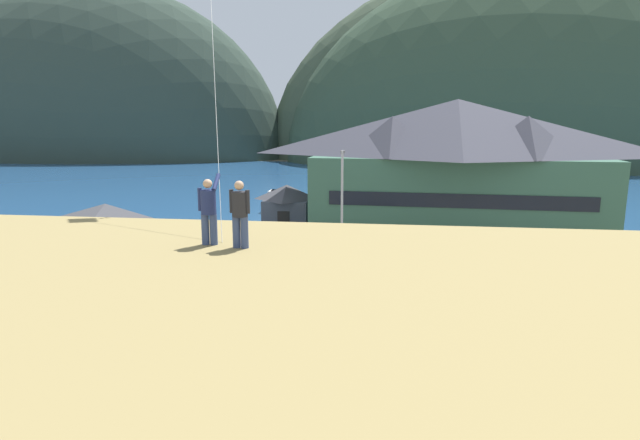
{
  "coord_description": "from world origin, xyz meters",
  "views": [
    {
      "loc": [
        5.24,
        -23.17,
        9.93
      ],
      "look_at": [
        1.1,
        9.0,
        3.68
      ],
      "focal_mm": 29.09,
      "sensor_mm": 36.0,
      "label": 1
    }
  ],
  "objects_px": {
    "storage_shed_near_lot": "(108,237)",
    "parked_car_front_row_red": "(349,269)",
    "parked_car_lone_by_shed": "(247,263)",
    "parked_car_corner_spot": "(390,318)",
    "person_companion": "(240,212)",
    "harbor_lodge": "(455,164)",
    "moored_boat_outer_mooring": "(332,209)",
    "wharf_dock": "(306,207)",
    "moored_boat_wharfside": "(277,202)",
    "parked_car_back_row_left": "(68,293)",
    "storage_shed_waterside": "(287,206)",
    "moored_boat_inner_slip": "(278,202)",
    "parking_light_pole": "(342,202)",
    "parked_car_front_row_end": "(274,302)",
    "person_kite_flyer": "(209,209)"
  },
  "relations": [
    {
      "from": "storage_shed_near_lot",
      "to": "parked_car_front_row_red",
      "type": "xyz_separation_m",
      "value": [
        15.97,
        -0.86,
        -1.33
      ]
    },
    {
      "from": "moored_boat_inner_slip",
      "to": "parked_car_lone_by_shed",
      "type": "bearing_deg",
      "value": -82.23
    },
    {
      "from": "wharf_dock",
      "to": "person_companion",
      "type": "xyz_separation_m",
      "value": [
        5.2,
        -44.45,
        7.28
      ]
    },
    {
      "from": "storage_shed_waterside",
      "to": "moored_boat_outer_mooring",
      "type": "bearing_deg",
      "value": 63.13
    },
    {
      "from": "parked_car_corner_spot",
      "to": "person_companion",
      "type": "distance_m",
      "value": 12.56
    },
    {
      "from": "moored_boat_inner_slip",
      "to": "parking_light_pole",
      "type": "bearing_deg",
      "value": -68.46
    },
    {
      "from": "parked_car_lone_by_shed",
      "to": "wharf_dock",
      "type": "bearing_deg",
      "value": 90.66
    },
    {
      "from": "moored_boat_outer_mooring",
      "to": "parked_car_front_row_end",
      "type": "xyz_separation_m",
      "value": [
        0.28,
        -29.95,
        0.34
      ]
    },
    {
      "from": "parked_car_lone_by_shed",
      "to": "parked_car_corner_spot",
      "type": "distance_m",
      "value": 12.11
    },
    {
      "from": "person_kite_flyer",
      "to": "person_companion",
      "type": "bearing_deg",
      "value": -15.0
    },
    {
      "from": "wharf_dock",
      "to": "parked_car_front_row_end",
      "type": "bearing_deg",
      "value": -83.94
    },
    {
      "from": "parked_car_corner_spot",
      "to": "person_companion",
      "type": "bearing_deg",
      "value": -112.04
    },
    {
      "from": "moored_boat_outer_mooring",
      "to": "moored_boat_inner_slip",
      "type": "bearing_deg",
      "value": 151.89
    },
    {
      "from": "moored_boat_wharfside",
      "to": "parked_car_front_row_red",
      "type": "distance_m",
      "value": 28.87
    },
    {
      "from": "harbor_lodge",
      "to": "parking_light_pole",
      "type": "bearing_deg",
      "value": -126.43
    },
    {
      "from": "parked_car_corner_spot",
      "to": "person_kite_flyer",
      "type": "distance_m",
      "value": 12.7
    },
    {
      "from": "moored_boat_inner_slip",
      "to": "parked_car_front_row_red",
      "type": "bearing_deg",
      "value": -69.57
    },
    {
      "from": "harbor_lodge",
      "to": "parking_light_pole",
      "type": "xyz_separation_m",
      "value": [
        -8.7,
        -11.79,
        -1.63
      ]
    },
    {
      "from": "moored_boat_inner_slip",
      "to": "storage_shed_waterside",
      "type": "bearing_deg",
      "value": -73.6
    },
    {
      "from": "storage_shed_near_lot",
      "to": "storage_shed_waterside",
      "type": "distance_m",
      "value": 18.18
    },
    {
      "from": "harbor_lodge",
      "to": "moored_boat_inner_slip",
      "type": "distance_m",
      "value": 22.32
    },
    {
      "from": "parked_car_back_row_left",
      "to": "moored_boat_outer_mooring",
      "type": "bearing_deg",
      "value": 70.39
    },
    {
      "from": "parked_car_lone_by_shed",
      "to": "parked_car_back_row_left",
      "type": "xyz_separation_m",
      "value": [
        -7.76,
        -6.85,
        0.0
      ]
    },
    {
      "from": "storage_shed_waterside",
      "to": "moored_boat_outer_mooring",
      "type": "xyz_separation_m",
      "value": [
        3.51,
        6.92,
        -1.39
      ]
    },
    {
      "from": "wharf_dock",
      "to": "moored_boat_inner_slip",
      "type": "relative_size",
      "value": 1.59
    },
    {
      "from": "moored_boat_inner_slip",
      "to": "person_kite_flyer",
      "type": "distance_m",
      "value": 45.73
    },
    {
      "from": "moored_boat_inner_slip",
      "to": "parking_light_pole",
      "type": "distance_m",
      "value": 25.77
    },
    {
      "from": "parked_car_back_row_left",
      "to": "parked_car_corner_spot",
      "type": "relative_size",
      "value": 1.01
    },
    {
      "from": "moored_boat_wharfside",
      "to": "parked_car_corner_spot",
      "type": "relative_size",
      "value": 1.61
    },
    {
      "from": "person_companion",
      "to": "moored_boat_outer_mooring",
      "type": "bearing_deg",
      "value": 92.73
    },
    {
      "from": "storage_shed_near_lot",
      "to": "parked_car_corner_spot",
      "type": "height_order",
      "value": "storage_shed_near_lot"
    },
    {
      "from": "harbor_lodge",
      "to": "moored_boat_wharfside",
      "type": "distance_m",
      "value": 22.34
    },
    {
      "from": "wharf_dock",
      "to": "parked_car_front_row_end",
      "type": "distance_m",
      "value": 33.31
    },
    {
      "from": "wharf_dock",
      "to": "moored_boat_inner_slip",
      "type": "bearing_deg",
      "value": 174.11
    },
    {
      "from": "parked_car_front_row_end",
      "to": "parked_car_front_row_red",
      "type": "bearing_deg",
      "value": 62.88
    },
    {
      "from": "wharf_dock",
      "to": "person_companion",
      "type": "distance_m",
      "value": 45.34
    },
    {
      "from": "parked_car_lone_by_shed",
      "to": "parked_car_corner_spot",
      "type": "xyz_separation_m",
      "value": [
        8.92,
        -8.19,
        0.0
      ]
    },
    {
      "from": "wharf_dock",
      "to": "moored_boat_wharfside",
      "type": "height_order",
      "value": "moored_boat_wharfside"
    },
    {
      "from": "storage_shed_waterside",
      "to": "parked_car_front_row_end",
      "type": "height_order",
      "value": "storage_shed_waterside"
    },
    {
      "from": "parked_car_lone_by_shed",
      "to": "parked_car_front_row_red",
      "type": "height_order",
      "value": "same"
    },
    {
      "from": "parking_light_pole",
      "to": "wharf_dock",
      "type": "bearing_deg",
      "value": 104.45
    },
    {
      "from": "moored_boat_wharfside",
      "to": "moored_boat_outer_mooring",
      "type": "distance_m",
      "value": 7.48
    },
    {
      "from": "storage_shed_waterside",
      "to": "parked_car_front_row_end",
      "type": "xyz_separation_m",
      "value": [
        3.78,
        -23.03,
        -1.05
      ]
    },
    {
      "from": "parked_car_front_row_end",
      "to": "person_companion",
      "type": "bearing_deg",
      "value": -81.52
    },
    {
      "from": "parked_car_lone_by_shed",
      "to": "parking_light_pole",
      "type": "height_order",
      "value": "parking_light_pole"
    },
    {
      "from": "harbor_lodge",
      "to": "moored_boat_outer_mooring",
      "type": "height_order",
      "value": "harbor_lodge"
    },
    {
      "from": "moored_boat_outer_mooring",
      "to": "wharf_dock",
      "type": "bearing_deg",
      "value": 135.6
    },
    {
      "from": "parked_car_front_row_red",
      "to": "storage_shed_waterside",
      "type": "bearing_deg",
      "value": 112.85
    },
    {
      "from": "parked_car_front_row_end",
      "to": "parked_car_corner_spot",
      "type": "xyz_separation_m",
      "value": [
        5.71,
        -1.41,
        0.0
      ]
    },
    {
      "from": "storage_shed_near_lot",
      "to": "parked_car_corner_spot",
      "type": "xyz_separation_m",
      "value": [
        18.43,
        -8.61,
        -1.33
      ]
    }
  ]
}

